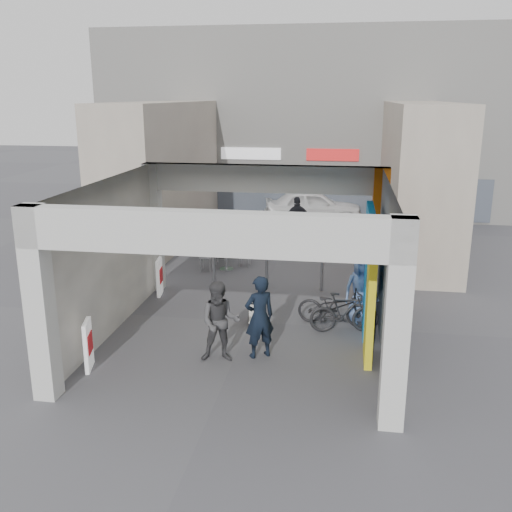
% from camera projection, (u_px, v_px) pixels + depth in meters
% --- Properties ---
extents(ground, '(90.00, 90.00, 0.00)m').
position_uv_depth(ground, '(250.00, 322.00, 13.62)').
color(ground, '#504F54').
rests_on(ground, ground).
extents(arcade_canopy, '(6.40, 6.45, 6.40)m').
position_uv_depth(arcade_canopy, '(269.00, 238.00, 12.13)').
color(arcade_canopy, beige).
rests_on(arcade_canopy, ground).
extents(far_building, '(18.00, 4.08, 8.00)m').
position_uv_depth(far_building, '(302.00, 123.00, 25.83)').
color(far_building, silver).
rests_on(far_building, ground).
extents(plaza_bldg_left, '(2.00, 9.00, 5.00)m').
position_uv_depth(plaza_bldg_left, '(163.00, 173.00, 20.75)').
color(plaza_bldg_left, '#B1A593').
rests_on(plaza_bldg_left, ground).
extents(plaza_bldg_right, '(2.00, 9.00, 5.00)m').
position_uv_depth(plaza_bldg_right, '(417.00, 178.00, 19.39)').
color(plaza_bldg_right, '#B1A593').
rests_on(plaza_bldg_right, ground).
extents(bollard_left, '(0.09, 0.09, 0.92)m').
position_uv_depth(bollard_left, '(214.00, 270.00, 16.07)').
color(bollard_left, gray).
rests_on(bollard_left, ground).
extents(bollard_center, '(0.09, 0.09, 0.96)m').
position_uv_depth(bollard_center, '(267.00, 272.00, 15.90)').
color(bollard_center, gray).
rests_on(bollard_center, ground).
extents(bollard_right, '(0.09, 0.09, 0.92)m').
position_uv_depth(bollard_right, '(322.00, 275.00, 15.68)').
color(bollard_right, gray).
rests_on(bollard_right, ground).
extents(advert_board_near, '(0.21, 0.55, 1.00)m').
position_uv_depth(advert_board_near, '(88.00, 345.00, 11.18)').
color(advert_board_near, white).
rests_on(advert_board_near, ground).
extents(advert_board_far, '(0.17, 0.56, 1.00)m').
position_uv_depth(advert_board_far, '(160.00, 277.00, 15.36)').
color(advert_board_far, white).
rests_on(advert_board_far, ground).
extents(cafe_set, '(1.45, 1.17, 0.88)m').
position_uv_depth(cafe_set, '(225.00, 257.00, 17.95)').
color(cafe_set, '#B6B6BB').
rests_on(cafe_set, ground).
extents(produce_stand, '(1.33, 0.72, 0.88)m').
position_uv_depth(produce_stand, '(220.00, 245.00, 19.20)').
color(produce_stand, black).
rests_on(produce_stand, ground).
extents(crate_stack, '(0.51, 0.43, 0.56)m').
position_uv_depth(crate_stack, '(301.00, 235.00, 20.91)').
color(crate_stack, '#17531D').
rests_on(crate_stack, ground).
extents(border_collie, '(0.26, 0.51, 0.71)m').
position_uv_depth(border_collie, '(253.00, 314.00, 13.38)').
color(border_collie, black).
rests_on(border_collie, ground).
extents(man_with_dog, '(0.76, 0.69, 1.75)m').
position_uv_depth(man_with_dog, '(259.00, 317.00, 11.60)').
color(man_with_dog, black).
rests_on(man_with_dog, ground).
extents(man_back_turned, '(0.91, 0.76, 1.68)m').
position_uv_depth(man_back_turned, '(220.00, 322.00, 11.44)').
color(man_back_turned, '#404043').
rests_on(man_back_turned, ground).
extents(man_elderly, '(0.94, 0.75, 1.67)m').
position_uv_depth(man_elderly, '(361.00, 289.00, 13.42)').
color(man_elderly, '#6383C0').
rests_on(man_elderly, ground).
extents(man_crates, '(1.07, 0.74, 1.68)m').
position_uv_depth(man_crates, '(297.00, 220.00, 20.80)').
color(man_crates, black).
rests_on(man_crates, ground).
extents(bicycle_front, '(1.79, 0.80, 0.91)m').
position_uv_depth(bicycle_front, '(335.00, 307.00, 13.34)').
color(bicycle_front, black).
rests_on(bicycle_front, ground).
extents(bicycle_rear, '(1.64, 0.73, 0.95)m').
position_uv_depth(bicycle_rear, '(344.00, 312.00, 12.93)').
color(bicycle_rear, black).
rests_on(bicycle_rear, ground).
extents(white_van, '(4.33, 2.41, 1.39)m').
position_uv_depth(white_van, '(313.00, 206.00, 24.16)').
color(white_van, white).
rests_on(white_van, ground).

